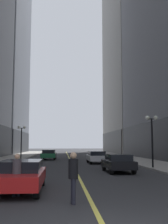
{
  "coord_description": "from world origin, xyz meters",
  "views": [
    {
      "loc": [
        -1.03,
        -5.73,
        2.02
      ],
      "look_at": [
        1.25,
        23.79,
        5.49
      ],
      "focal_mm": 44.49,
      "sensor_mm": 36.0,
      "label": 1
    }
  ],
  "objects_px": {
    "car_green": "(49,154)",
    "pedestrian_with_orange_bag": "(17,171)",
    "car_black": "(118,162)",
    "pedestrian_in_black_coat": "(73,173)",
    "car_red": "(21,174)",
    "street_lamp_right_mid": "(152,130)",
    "car_silver": "(97,157)",
    "street_lamp_left_far": "(21,135)"
  },
  "relations": [
    {
      "from": "car_green",
      "to": "car_red",
      "type": "bearing_deg",
      "value": -90.02
    },
    {
      "from": "pedestrian_with_orange_bag",
      "to": "street_lamp_right_mid",
      "type": "xyz_separation_m",
      "value": [
        9.22,
        11.32,
        2.29
      ]
    },
    {
      "from": "car_red",
      "to": "street_lamp_right_mid",
      "type": "relative_size",
      "value": 1.07
    },
    {
      "from": "car_black",
      "to": "car_green",
      "type": "distance_m",
      "value": 18.51
    },
    {
      "from": "pedestrian_in_black_coat",
      "to": "street_lamp_left_far",
      "type": "height_order",
      "value": "street_lamp_left_far"
    },
    {
      "from": "pedestrian_in_black_coat",
      "to": "car_red",
      "type": "bearing_deg",
      "value": 128.55
    },
    {
      "from": "street_lamp_right_mid",
      "to": "car_green",
      "type": "bearing_deg",
      "value": 121.28
    },
    {
      "from": "car_red",
      "to": "street_lamp_left_far",
      "type": "relative_size",
      "value": 1.07
    },
    {
      "from": "car_red",
      "to": "pedestrian_in_black_coat",
      "type": "distance_m",
      "value": 3.52
    },
    {
      "from": "car_green",
      "to": "street_lamp_right_mid",
      "type": "distance_m",
      "value": 17.95
    },
    {
      "from": "car_red",
      "to": "street_lamp_right_mid",
      "type": "bearing_deg",
      "value": 47.71
    },
    {
      "from": "car_black",
      "to": "car_green",
      "type": "xyz_separation_m",
      "value": [
        -5.85,
        17.56,
        0.0
      ]
    },
    {
      "from": "car_silver",
      "to": "street_lamp_left_far",
      "type": "distance_m",
      "value": 11.72
    },
    {
      "from": "car_red",
      "to": "car_green",
      "type": "xyz_separation_m",
      "value": [
        0.01,
        25.35,
        -0.0
      ]
    },
    {
      "from": "car_black",
      "to": "pedestrian_in_black_coat",
      "type": "relative_size",
      "value": 2.43
    },
    {
      "from": "pedestrian_with_orange_bag",
      "to": "pedestrian_in_black_coat",
      "type": "bearing_deg",
      "value": -36.07
    },
    {
      "from": "car_silver",
      "to": "street_lamp_right_mid",
      "type": "distance_m",
      "value": 8.53
    },
    {
      "from": "car_silver",
      "to": "pedestrian_in_black_coat",
      "type": "relative_size",
      "value": 2.37
    },
    {
      "from": "street_lamp_right_mid",
      "to": "street_lamp_left_far",
      "type": "bearing_deg",
      "value": 131.94
    },
    {
      "from": "car_red",
      "to": "pedestrian_in_black_coat",
      "type": "height_order",
      "value": "pedestrian_in_black_coat"
    },
    {
      "from": "car_green",
      "to": "pedestrian_in_black_coat",
      "type": "relative_size",
      "value": 2.41
    },
    {
      "from": "car_green",
      "to": "pedestrian_with_orange_bag",
      "type": "xyz_separation_m",
      "value": [
        0.01,
        -26.51,
        0.24
      ]
    },
    {
      "from": "pedestrian_with_orange_bag",
      "to": "street_lamp_left_far",
      "type": "relative_size",
      "value": 0.37
    },
    {
      "from": "car_silver",
      "to": "pedestrian_with_orange_bag",
      "type": "relative_size",
      "value": 2.51
    },
    {
      "from": "car_green",
      "to": "car_black",
      "type": "bearing_deg",
      "value": -71.58
    },
    {
      "from": "car_black",
      "to": "car_silver",
      "type": "height_order",
      "value": "same"
    },
    {
      "from": "car_red",
      "to": "car_green",
      "type": "relative_size",
      "value": 1.13
    },
    {
      "from": "car_silver",
      "to": "street_lamp_left_far",
      "type": "xyz_separation_m",
      "value": [
        -9.02,
        7.03,
        2.54
      ]
    },
    {
      "from": "car_green",
      "to": "pedestrian_with_orange_bag",
      "type": "distance_m",
      "value": 26.51
    },
    {
      "from": "car_black",
      "to": "street_lamp_left_far",
      "type": "xyz_separation_m",
      "value": [
        -9.42,
        16.62,
        2.54
      ]
    },
    {
      "from": "pedestrian_with_orange_bag",
      "to": "car_silver",
      "type": "bearing_deg",
      "value": 73.64
    },
    {
      "from": "car_black",
      "to": "pedestrian_with_orange_bag",
      "type": "bearing_deg",
      "value": -123.13
    },
    {
      "from": "pedestrian_in_black_coat",
      "to": "street_lamp_left_far",
      "type": "distance_m",
      "value": 27.84
    },
    {
      "from": "car_green",
      "to": "pedestrian_in_black_coat",
      "type": "bearing_deg",
      "value": -85.57
    },
    {
      "from": "car_black",
      "to": "pedestrian_in_black_coat",
      "type": "height_order",
      "value": "pedestrian_in_black_coat"
    },
    {
      "from": "street_lamp_left_far",
      "to": "car_black",
      "type": "bearing_deg",
      "value": -60.45
    },
    {
      "from": "car_red",
      "to": "street_lamp_right_mid",
      "type": "distance_m",
      "value": 13.96
    },
    {
      "from": "car_black",
      "to": "car_green",
      "type": "relative_size",
      "value": 1.01
    },
    {
      "from": "car_black",
      "to": "street_lamp_right_mid",
      "type": "height_order",
      "value": "street_lamp_right_mid"
    },
    {
      "from": "car_silver",
      "to": "car_green",
      "type": "distance_m",
      "value": 9.66
    },
    {
      "from": "car_red",
      "to": "street_lamp_right_mid",
      "type": "height_order",
      "value": "street_lamp_right_mid"
    },
    {
      "from": "car_red",
      "to": "car_green",
      "type": "height_order",
      "value": "same"
    }
  ]
}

